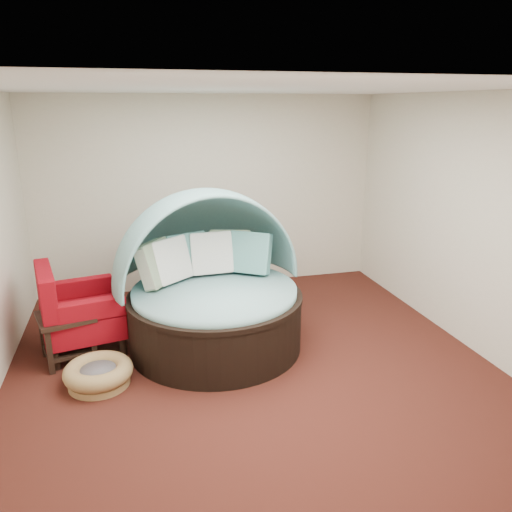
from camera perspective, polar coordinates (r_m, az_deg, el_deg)
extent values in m
plane|color=#4A1C15|center=(5.50, -0.62, -12.00)|extent=(5.00, 5.00, 0.00)
plane|color=beige|center=(7.37, -5.43, 7.05)|extent=(5.00, 0.00, 5.00)
plane|color=beige|center=(2.76, 12.22, -10.71)|extent=(5.00, 0.00, 5.00)
plane|color=beige|center=(6.06, 22.96, 3.60)|extent=(0.00, 5.00, 5.00)
plane|color=white|center=(4.81, -0.73, 18.61)|extent=(5.00, 5.00, 0.00)
cylinder|color=black|center=(5.71, -4.64, -7.57)|extent=(2.26, 2.26, 0.59)
cylinder|color=black|center=(5.59, -4.71, -4.62)|extent=(2.29, 2.29, 0.05)
cylinder|color=#91BCC7|center=(5.57, -4.72, -4.21)|extent=(2.14, 2.14, 0.13)
cube|color=#3A663F|center=(5.62, -11.39, -0.85)|extent=(0.51, 0.56, 0.51)
cube|color=silver|center=(5.70, -9.82, -0.50)|extent=(0.56, 0.52, 0.51)
cube|color=#5A9D9A|center=(5.90, -7.90, 0.18)|extent=(0.56, 0.43, 0.51)
cube|color=silver|center=(5.92, -5.14, 0.33)|extent=(0.50, 0.30, 0.51)
cube|color=#3A663F|center=(6.01, -2.96, 0.65)|extent=(0.55, 0.40, 0.51)
cube|color=#5A9D9A|center=(5.91, -0.69, 0.38)|extent=(0.57, 0.51, 0.51)
cylinder|color=olive|center=(5.32, -17.46, -13.51)|extent=(0.77, 0.77, 0.07)
torus|color=olive|center=(5.26, -17.58, -12.43)|extent=(0.88, 0.88, 0.17)
cylinder|color=#5B575B|center=(5.27, -17.55, -12.65)|extent=(0.52, 0.52, 0.10)
cylinder|color=black|center=(5.71, -21.86, -10.97)|extent=(0.09, 0.09, 0.21)
cylinder|color=black|center=(6.34, -22.40, -8.22)|extent=(0.09, 0.09, 0.21)
cylinder|color=black|center=(5.77, -14.97, -9.96)|extent=(0.09, 0.09, 0.21)
cylinder|color=black|center=(6.39, -16.22, -7.35)|extent=(0.09, 0.09, 0.21)
cube|color=maroon|center=(5.94, -19.10, -6.87)|extent=(1.01, 1.01, 0.30)
cube|color=maroon|center=(5.77, -22.87, -3.68)|extent=(0.33, 0.88, 0.51)
cube|color=maroon|center=(5.51, -18.25, -5.82)|extent=(0.70, 0.27, 0.21)
cube|color=maroon|center=(6.19, -19.25, -3.38)|extent=(0.70, 0.27, 0.21)
cube|color=black|center=(5.70, -20.99, -6.51)|extent=(0.67, 0.67, 0.04)
cube|color=black|center=(5.85, -20.60, -9.85)|extent=(0.59, 0.59, 0.03)
cube|color=black|center=(5.58, -22.51, -10.15)|extent=(0.07, 0.07, 0.48)
cube|color=black|center=(5.98, -23.17, -8.41)|extent=(0.07, 0.07, 0.48)
cube|color=black|center=(5.64, -18.09, -9.38)|extent=(0.07, 0.07, 0.48)
cube|color=black|center=(6.03, -19.05, -7.71)|extent=(0.07, 0.07, 0.48)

